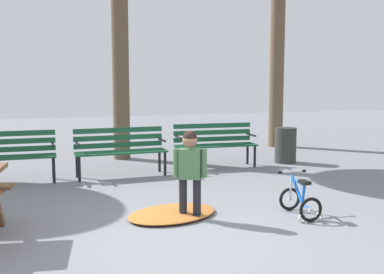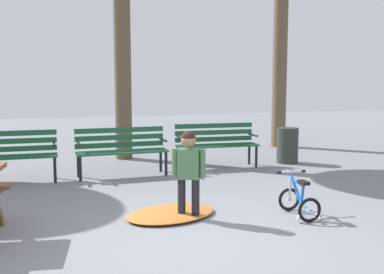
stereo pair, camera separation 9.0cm
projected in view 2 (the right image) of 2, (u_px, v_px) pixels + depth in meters
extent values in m
plane|color=slate|center=(185.00, 241.00, 4.75)|extent=(36.00, 36.00, 0.00)
cube|color=#195133|center=(8.00, 155.00, 7.58)|extent=(1.60, 0.13, 0.03)
cube|color=#195133|center=(7.00, 157.00, 7.47)|extent=(1.60, 0.13, 0.03)
cube|color=#195133|center=(6.00, 158.00, 7.36)|extent=(1.60, 0.13, 0.03)
cube|color=#195133|center=(6.00, 159.00, 7.24)|extent=(1.60, 0.13, 0.03)
cube|color=#195133|center=(8.00, 149.00, 7.61)|extent=(1.60, 0.10, 0.09)
cube|color=#195133|center=(7.00, 141.00, 7.59)|extent=(1.60, 0.10, 0.09)
cube|color=#195133|center=(7.00, 134.00, 7.58)|extent=(1.60, 0.10, 0.09)
cylinder|color=black|center=(55.00, 170.00, 7.51)|extent=(0.05, 0.05, 0.44)
cylinder|color=black|center=(55.00, 166.00, 7.85)|extent=(0.05, 0.05, 0.44)
cube|color=black|center=(54.00, 144.00, 7.63)|extent=(0.05, 0.40, 0.03)
cube|color=#195133|center=(121.00, 151.00, 8.14)|extent=(1.60, 0.07, 0.03)
cube|color=#195133|center=(122.00, 151.00, 8.03)|extent=(1.60, 0.07, 0.03)
cube|color=#195133|center=(123.00, 152.00, 7.92)|extent=(1.60, 0.07, 0.03)
cube|color=#195133|center=(125.00, 153.00, 7.81)|extent=(1.60, 0.07, 0.03)
cube|color=#195133|center=(120.00, 145.00, 8.17)|extent=(1.60, 0.04, 0.09)
cube|color=#195133|center=(120.00, 137.00, 8.15)|extent=(1.60, 0.04, 0.09)
cube|color=#195133|center=(120.00, 130.00, 8.14)|extent=(1.60, 0.04, 0.09)
cylinder|color=black|center=(166.00, 163.00, 8.10)|extent=(0.05, 0.05, 0.44)
cylinder|color=black|center=(161.00, 160.00, 8.43)|extent=(0.05, 0.05, 0.44)
cube|color=black|center=(163.00, 140.00, 8.22)|extent=(0.04, 0.40, 0.03)
cylinder|color=black|center=(80.00, 168.00, 7.60)|extent=(0.05, 0.05, 0.44)
cylinder|color=black|center=(78.00, 165.00, 7.94)|extent=(0.05, 0.05, 0.44)
cube|color=black|center=(79.00, 144.00, 7.72)|extent=(0.04, 0.40, 0.03)
cube|color=#195133|center=(215.00, 144.00, 8.97)|extent=(1.60, 0.18, 0.03)
cube|color=#195133|center=(217.00, 145.00, 8.86)|extent=(1.60, 0.18, 0.03)
cube|color=#195133|center=(218.00, 146.00, 8.74)|extent=(1.60, 0.18, 0.03)
cube|color=#195133|center=(221.00, 147.00, 8.63)|extent=(1.60, 0.18, 0.03)
cube|color=#195133|center=(214.00, 139.00, 9.00)|extent=(1.60, 0.15, 0.09)
cube|color=#195133|center=(214.00, 132.00, 8.98)|extent=(1.60, 0.15, 0.09)
cube|color=#195133|center=(214.00, 126.00, 8.96)|extent=(1.60, 0.15, 0.09)
cylinder|color=black|center=(256.00, 156.00, 8.87)|extent=(0.05, 0.05, 0.44)
cylinder|color=black|center=(249.00, 154.00, 9.21)|extent=(0.05, 0.05, 0.44)
cube|color=black|center=(253.00, 135.00, 8.99)|extent=(0.07, 0.40, 0.03)
cylinder|color=black|center=(182.00, 160.00, 8.47)|extent=(0.05, 0.05, 0.44)
cylinder|color=black|center=(178.00, 157.00, 8.82)|extent=(0.05, 0.05, 0.44)
cube|color=black|center=(180.00, 137.00, 8.60)|extent=(0.07, 0.40, 0.03)
cylinder|color=black|center=(196.00, 199.00, 5.50)|extent=(0.10, 0.10, 0.50)
cube|color=black|center=(196.00, 216.00, 5.52)|extent=(0.15, 0.18, 0.06)
cylinder|color=black|center=(182.00, 198.00, 5.52)|extent=(0.10, 0.10, 0.50)
cube|color=black|center=(182.00, 216.00, 5.55)|extent=(0.15, 0.18, 0.06)
cube|color=#477047|center=(189.00, 164.00, 5.46)|extent=(0.30, 0.25, 0.37)
sphere|color=#996B4C|center=(188.00, 140.00, 5.42)|extent=(0.18, 0.18, 0.18)
sphere|color=black|center=(188.00, 138.00, 5.42)|extent=(0.17, 0.17, 0.17)
cylinder|color=#477047|center=(202.00, 163.00, 5.43)|extent=(0.07, 0.07, 0.34)
cylinder|color=#477047|center=(175.00, 163.00, 5.48)|extent=(0.07, 0.07, 0.34)
torus|color=black|center=(289.00, 199.00, 5.86)|extent=(0.30, 0.06, 0.30)
cylinder|color=silver|center=(289.00, 199.00, 5.86)|extent=(0.05, 0.04, 0.04)
torus|color=black|center=(310.00, 210.00, 5.37)|extent=(0.30, 0.06, 0.30)
cylinder|color=silver|center=(310.00, 210.00, 5.37)|extent=(0.05, 0.04, 0.04)
torus|color=white|center=(301.00, 219.00, 5.35)|extent=(0.11, 0.03, 0.11)
torus|color=white|center=(318.00, 217.00, 5.40)|extent=(0.11, 0.03, 0.11)
cylinder|color=blue|center=(296.00, 190.00, 5.67)|extent=(0.06, 0.31, 0.32)
cylinder|color=blue|center=(302.00, 194.00, 5.52)|extent=(0.04, 0.08, 0.27)
cylinder|color=blue|center=(305.00, 207.00, 5.46)|extent=(0.04, 0.20, 0.05)
cylinder|color=silver|center=(290.00, 188.00, 5.83)|extent=(0.04, 0.07, 0.32)
cylinder|color=blue|center=(297.00, 182.00, 5.64)|extent=(0.06, 0.32, 0.05)
cube|color=black|center=(304.00, 182.00, 5.48)|extent=(0.10, 0.18, 0.04)
cylinder|color=silver|center=(291.00, 172.00, 5.78)|extent=(0.34, 0.05, 0.02)
cylinder|color=black|center=(279.00, 173.00, 5.74)|extent=(0.05, 0.04, 0.04)
cylinder|color=black|center=(303.00, 171.00, 5.83)|extent=(0.05, 0.04, 0.04)
ellipsoid|color=#B26B2D|center=(171.00, 213.00, 5.64)|extent=(1.36, 1.12, 0.07)
cylinder|color=#2D332D|center=(287.00, 145.00, 9.37)|extent=(0.44, 0.44, 0.73)
cylinder|color=brown|center=(123.00, 65.00, 9.71)|extent=(0.36, 0.36, 4.06)
cylinder|color=brown|center=(280.00, 60.00, 11.58)|extent=(0.37, 0.37, 4.44)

